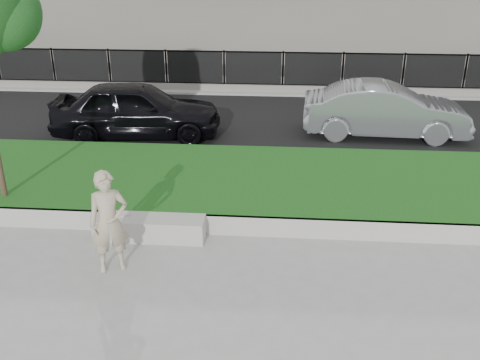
# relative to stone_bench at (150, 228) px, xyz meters

# --- Properties ---
(ground) EXTENTS (90.00, 90.00, 0.00)m
(ground) POSITION_rel_stone_bench_xyz_m (0.81, -0.80, -0.21)
(ground) COLOR gray
(ground) RESTS_ON ground
(grass_bank) EXTENTS (34.00, 4.00, 0.40)m
(grass_bank) POSITION_rel_stone_bench_xyz_m (0.81, 2.20, -0.01)
(grass_bank) COLOR black
(grass_bank) RESTS_ON ground
(grass_kerb) EXTENTS (34.00, 0.08, 0.40)m
(grass_kerb) POSITION_rel_stone_bench_xyz_m (0.81, 0.24, -0.01)
(grass_kerb) COLOR #A5A39A
(grass_kerb) RESTS_ON ground
(street) EXTENTS (34.00, 7.00, 0.04)m
(street) POSITION_rel_stone_bench_xyz_m (0.81, 7.70, -0.19)
(street) COLOR black
(street) RESTS_ON ground
(far_pavement) EXTENTS (34.00, 3.00, 0.12)m
(far_pavement) POSITION_rel_stone_bench_xyz_m (0.81, 12.20, -0.15)
(far_pavement) COLOR gray
(far_pavement) RESTS_ON ground
(iron_fence) EXTENTS (32.00, 0.30, 1.50)m
(iron_fence) POSITION_rel_stone_bench_xyz_m (0.81, 11.20, 0.33)
(iron_fence) COLOR slate
(iron_fence) RESTS_ON far_pavement
(stone_bench) EXTENTS (2.08, 0.52, 0.43)m
(stone_bench) POSITION_rel_stone_bench_xyz_m (0.00, 0.00, 0.00)
(stone_bench) COLOR #A5A39A
(stone_bench) RESTS_ON ground
(man) EXTENTS (0.77, 0.65, 1.79)m
(man) POSITION_rel_stone_bench_xyz_m (-0.38, -1.09, 0.68)
(man) COLOR #B4A78A
(man) RESTS_ON ground
(book) EXTENTS (0.30, 0.28, 0.03)m
(book) POSITION_rel_stone_bench_xyz_m (-0.53, 0.07, 0.23)
(book) COLOR beige
(book) RESTS_ON stone_bench
(car_dark) EXTENTS (4.91, 2.35, 1.62)m
(car_dark) POSITION_rel_stone_bench_xyz_m (-1.71, 5.76, 0.64)
(car_dark) COLOR black
(car_dark) RESTS_ON street
(car_silver) EXTENTS (4.70, 1.80, 1.53)m
(car_silver) POSITION_rel_stone_bench_xyz_m (5.37, 6.40, 0.59)
(car_silver) COLOR gray
(car_silver) RESTS_ON street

